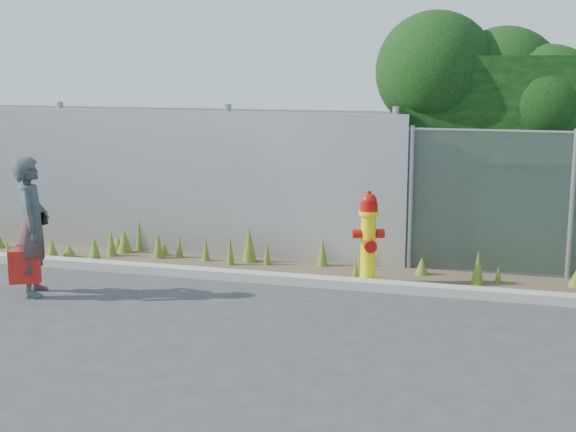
% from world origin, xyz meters
% --- Properties ---
extents(ground, '(80.00, 80.00, 0.00)m').
position_xyz_m(ground, '(0.00, 0.00, 0.00)').
color(ground, '#363639').
rests_on(ground, ground).
extents(curb, '(16.00, 0.22, 0.12)m').
position_xyz_m(curb, '(0.00, 1.80, 0.06)').
color(curb, '#A19A91').
rests_on(curb, ground).
extents(weed_strip, '(16.00, 1.31, 0.53)m').
position_xyz_m(weed_strip, '(-0.70, 2.49, 0.12)').
color(weed_strip, '#4B3C2B').
rests_on(weed_strip, ground).
extents(corrugated_fence, '(8.50, 0.21, 2.30)m').
position_xyz_m(corrugated_fence, '(-3.25, 3.01, 1.10)').
color(corrugated_fence, '#AAACB1').
rests_on(corrugated_fence, ground).
extents(fire_hydrant, '(0.42, 0.38, 1.26)m').
position_xyz_m(fire_hydrant, '(0.62, 2.06, 0.61)').
color(fire_hydrant, '#FCEC0D').
rests_on(fire_hydrant, ground).
extents(woman, '(0.65, 0.76, 1.76)m').
position_xyz_m(woman, '(-3.39, 0.48, 0.88)').
color(woman, '#0F645E').
rests_on(woman, ground).
extents(red_tote_bag, '(0.38, 0.14, 0.50)m').
position_xyz_m(red_tote_bag, '(-3.41, 0.30, 0.40)').
color(red_tote_bag, '#AA091C').
extents(black_shoulder_bag, '(0.22, 0.09, 0.16)m').
position_xyz_m(black_shoulder_bag, '(-3.40, 0.65, 0.96)').
color(black_shoulder_bag, black).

